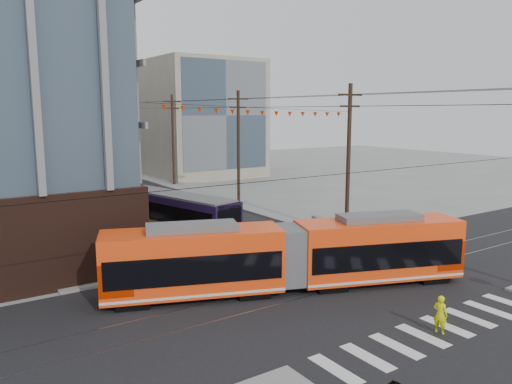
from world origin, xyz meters
TOP-DOWN VIEW (x-y plane):
  - ground at (0.00, 0.00)m, footprint 160.00×160.00m
  - bg_bldg_ne_near at (16.00, 48.00)m, footprint 14.00×14.00m
  - bg_bldg_ne_far at (18.00, 68.00)m, footprint 16.00×16.00m
  - utility_pole_far at (8.50, 56.00)m, footprint 0.30×0.30m
  - streetcar at (-2.02, 4.31)m, footprint 18.25×8.99m
  - city_bus at (-2.37, 17.71)m, footprint 5.37×11.98m
  - parked_car_silver at (-5.12, 13.18)m, footprint 2.59×5.18m
  - parked_car_white at (-5.97, 20.64)m, footprint 2.09×4.59m
  - parked_car_grey at (-5.04, 25.58)m, footprint 2.58×4.90m
  - pedestrian at (0.00, -3.20)m, footprint 0.50×0.66m
  - jersey_barrier at (8.30, 13.09)m, footprint 1.86×3.90m

SIDE VIEW (x-z plane):
  - ground at x=0.00m, z-range 0.00..0.00m
  - jersey_barrier at x=8.30m, z-range 0.00..0.76m
  - parked_car_white at x=-5.97m, z-range 0.00..1.30m
  - parked_car_grey at x=-5.04m, z-range 0.00..1.31m
  - pedestrian at x=0.00m, z-range 0.00..1.62m
  - parked_car_silver at x=-5.12m, z-range 0.00..1.63m
  - city_bus at x=-2.37m, z-range 0.00..3.32m
  - streetcar at x=-2.02m, z-range 0.00..3.57m
  - utility_pole_far at x=8.50m, z-range 0.00..11.00m
  - bg_bldg_ne_far at x=18.00m, z-range 0.00..14.00m
  - bg_bldg_ne_near at x=16.00m, z-range 0.00..16.00m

